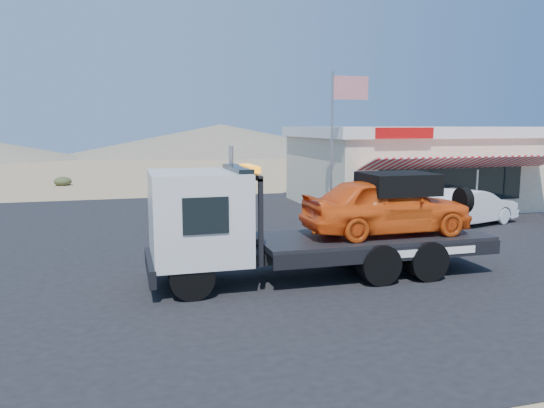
# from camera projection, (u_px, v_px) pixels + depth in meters

# --- Properties ---
(ground) EXTENTS (120.00, 120.00, 0.00)m
(ground) POSITION_uv_depth(u_px,v_px,m) (238.00, 262.00, 15.53)
(ground) COLOR #9B8058
(ground) RESTS_ON ground
(asphalt_lot) EXTENTS (32.00, 24.00, 0.02)m
(asphalt_lot) POSITION_uv_depth(u_px,v_px,m) (276.00, 237.00, 18.92)
(asphalt_lot) COLOR black
(asphalt_lot) RESTS_ON ground
(tow_truck) EXTENTS (8.90, 2.64, 2.97)m
(tow_truck) POSITION_uv_depth(u_px,v_px,m) (314.00, 217.00, 13.75)
(tow_truck) COLOR black
(tow_truck) RESTS_ON asphalt_lot
(white_sedan) EXTENTS (4.65, 2.73, 1.45)m
(white_sedan) POSITION_uv_depth(u_px,v_px,m) (469.00, 207.00, 21.22)
(white_sedan) COLOR silver
(white_sedan) RESTS_ON asphalt_lot
(jerky_store) EXTENTS (10.40, 9.97, 3.90)m
(jerky_store) POSITION_uv_depth(u_px,v_px,m) (405.00, 165.00, 26.59)
(jerky_store) COLOR beige
(jerky_store) RESTS_ON asphalt_lot
(flagpole) EXTENTS (1.55, 0.10, 6.00)m
(flagpole) POSITION_uv_depth(u_px,v_px,m) (337.00, 131.00, 20.59)
(flagpole) COLOR #99999E
(flagpole) RESTS_ON asphalt_lot
(distant_hills) EXTENTS (126.00, 48.00, 4.20)m
(distant_hills) POSITION_uv_depth(u_px,v_px,m) (67.00, 143.00, 65.18)
(distant_hills) COLOR #726B59
(distant_hills) RESTS_ON ground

